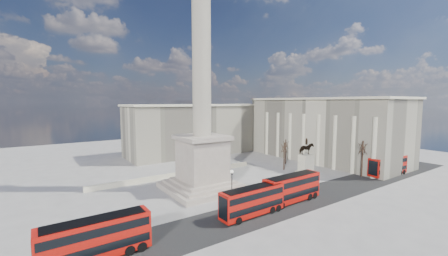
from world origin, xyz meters
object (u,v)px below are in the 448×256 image
red_bus_d (388,166)px  pedestrian_standing (301,182)px  victorian_lamp (232,185)px  pedestrian_crossing (289,189)px  equestrian_statue (306,161)px  nelsons_column (202,125)px  red_bus_b (253,201)px  red_bus_a (97,238)px  pedestrian_walking (302,178)px  red_bus_c (292,188)px

red_bus_d → pedestrian_standing: size_ratio=7.57×
victorian_lamp → pedestrian_crossing: size_ratio=3.63×
red_bus_d → pedestrian_crossing: 29.10m
victorian_lamp → equestrian_statue: (27.45, 7.03, -0.56)m
nelsons_column → victorian_lamp: nelsons_column is taller
red_bus_b → equestrian_statue: 29.80m
red_bus_a → pedestrian_walking: 42.90m
red_bus_a → pedestrian_crossing: red_bus_a is taller
red_bus_a → pedestrian_standing: bearing=7.3°
nelsons_column → equestrian_statue: size_ratio=5.79×
red_bus_c → pedestrian_walking: bearing=31.6°
red_bus_b → pedestrian_crossing: 13.40m
equestrian_statue → pedestrian_standing: (-8.94, -6.00, -2.25)m
victorian_lamp → pedestrian_walking: size_ratio=3.36×
red_bus_a → red_bus_b: bearing=-2.2°
pedestrian_walking → pedestrian_standing: 2.77m
pedestrian_walking → nelsons_column: bearing=131.2°
pedestrian_walking → pedestrian_crossing: pedestrian_walking is taller
nelsons_column → red_bus_d: size_ratio=4.32×
red_bus_d → victorian_lamp: (-41.56, 5.46, 1.16)m
red_bus_a → victorian_lamp: 22.02m
victorian_lamp → pedestrian_standing: victorian_lamp is taller
red_bus_b → pedestrian_walking: size_ratio=6.13×
red_bus_b → red_bus_c: size_ratio=0.94×
red_bus_a → nelsons_column: bearing=33.7°
red_bus_a → red_bus_b: size_ratio=1.04×
victorian_lamp → nelsons_column: bearing=88.5°
nelsons_column → pedestrian_crossing: size_ratio=29.84×
nelsons_column → equestrian_statue: (27.18, -3.35, -9.91)m
red_bus_c → red_bus_d: red_bus_c is taller
pedestrian_standing → red_bus_c: bearing=6.5°
pedestrian_walking → pedestrian_standing: (-2.24, -1.63, -0.14)m
red_bus_a → equestrian_statue: (48.98, 11.54, 0.56)m
victorian_lamp → pedestrian_walking: bearing=7.3°
red_bus_d → equestrian_statue: 18.85m
pedestrian_standing → pedestrian_crossing: bearing=-6.9°
pedestrian_crossing → pedestrian_standing: bearing=-77.1°
red_bus_b → pedestrian_standing: bearing=17.3°
red_bus_d → equestrian_statue: equestrian_statue is taller
equestrian_statue → red_bus_a: bearing=-166.7°
nelsons_column → red_bus_c: size_ratio=4.22×
pedestrian_crossing → pedestrian_walking: bearing=-71.7°
red_bus_a → pedestrian_standing: size_ratio=7.56×
red_bus_d → victorian_lamp: bearing=178.4°
nelsons_column → red_bus_d: bearing=-21.0°
equestrian_statue → pedestrian_crossing: 16.74m
red_bus_c → red_bus_d: size_ratio=1.02×
pedestrian_crossing → red_bus_a: bearing=90.0°
red_bus_d → pedestrian_crossing: (-28.69, 4.57, -1.58)m
pedestrian_crossing → victorian_lamp: bearing=80.1°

